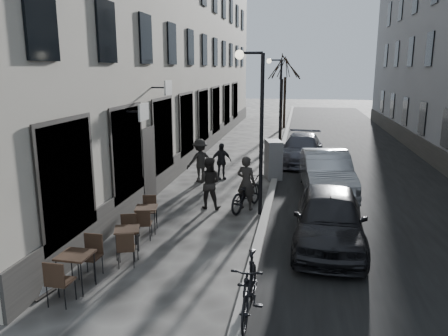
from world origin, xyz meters
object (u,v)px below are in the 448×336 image
(bistro_set_a, at_px, (76,268))
(bistro_set_c, at_px, (147,217))
(tree_near, at_px, (282,66))
(utility_cabinet, at_px, (273,159))
(pedestrian_far, at_px, (221,161))
(streetlamp_near, at_px, (256,115))
(car_far, at_px, (302,149))
(pedestrian_near, at_px, (209,183))
(car_mid, at_px, (326,173))
(bistro_set_b, at_px, (127,239))
(moped, at_px, (249,287))
(car_near, at_px, (329,218))
(pedestrian_mid, at_px, (200,161))
(tree_far, at_px, (286,67))
(bicycle, at_px, (246,193))
(sign_board, at_px, (37,277))
(streetlamp_far, at_px, (278,93))

(bistro_set_a, relative_size, bistro_set_c, 1.06)
(tree_near, relative_size, bistro_set_a, 3.53)
(bistro_set_c, distance_m, utility_cabinet, 7.58)
(pedestrian_far, bearing_deg, tree_near, 50.42)
(streetlamp_near, height_order, car_far, streetlamp_near)
(pedestrian_near, height_order, car_mid, pedestrian_near)
(pedestrian_near, bearing_deg, bistro_set_b, 74.23)
(moped, bearing_deg, car_near, 66.51)
(pedestrian_mid, bearing_deg, moped, 71.61)
(utility_cabinet, bearing_deg, car_near, -89.87)
(car_far, bearing_deg, tree_far, 100.50)
(bistro_set_c, bearing_deg, bicycle, 33.03)
(bistro_set_a, distance_m, sign_board, 0.76)
(car_far, bearing_deg, moped, -89.35)
(tree_near, bearing_deg, tree_far, 90.00)
(bicycle, bearing_deg, streetlamp_near, 145.58)
(bistro_set_c, bearing_deg, car_near, -13.39)
(bicycle, bearing_deg, utility_cabinet, -79.51)
(bistro_set_b, xyz_separation_m, car_mid, (5.11, 6.64, 0.33))
(moped, bearing_deg, tree_far, 91.50)
(pedestrian_mid, height_order, moped, pedestrian_mid)
(bistro_set_a, distance_m, pedestrian_near, 6.10)
(bistro_set_b, bearing_deg, bistro_set_a, -121.94)
(sign_board, xyz_separation_m, bicycle, (3.50, 6.33, 0.16))
(sign_board, xyz_separation_m, pedestrian_far, (1.97, 10.12, 0.37))
(streetlamp_far, xyz_separation_m, bicycle, (-0.33, -11.56, -2.61))
(streetlamp_near, height_order, tree_near, tree_near)
(streetlamp_near, bearing_deg, moped, -84.96)
(tree_far, relative_size, car_far, 1.19)
(streetlamp_far, height_order, bicycle, streetlamp_far)
(streetlamp_near, height_order, pedestrian_far, streetlamp_near)
(car_mid, bearing_deg, bistro_set_b, -132.44)
(car_far, bearing_deg, streetlamp_near, -95.69)
(bistro_set_a, xyz_separation_m, sign_board, (-0.67, -0.35, -0.09))
(car_mid, bearing_deg, pedestrian_mid, 165.71)
(tree_near, bearing_deg, streetlamp_far, -91.38)
(pedestrian_near, xyz_separation_m, pedestrian_far, (-0.29, 3.90, -0.10))
(bistro_set_a, bearing_deg, streetlamp_near, 62.04)
(utility_cabinet, bearing_deg, bistro_set_b, -124.51)
(car_near, height_order, car_far, car_near)
(utility_cabinet, bearing_deg, bistro_set_a, -123.46)
(streetlamp_near, height_order, pedestrian_near, streetlamp_near)
(streetlamp_near, relative_size, bistro_set_c, 3.33)
(car_mid, xyz_separation_m, moped, (-1.83, -8.79, -0.18))
(bistro_set_c, height_order, car_mid, car_mid)
(bicycle, xyz_separation_m, car_far, (1.78, 7.68, 0.15))
(bistro_set_a, distance_m, utility_cabinet, 10.89)
(streetlamp_near, height_order, streetlamp_far, same)
(bicycle, bearing_deg, pedestrian_far, -49.66)
(streetlamp_near, xyz_separation_m, tree_far, (0.07, 21.00, 1.50))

